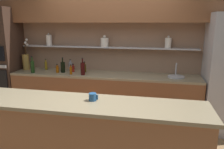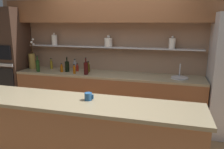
{
  "view_description": "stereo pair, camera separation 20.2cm",
  "coord_description": "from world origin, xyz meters",
  "px_view_note": "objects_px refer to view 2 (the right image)",
  "views": [
    {
      "loc": [
        0.83,
        -2.72,
        1.89
      ],
      "look_at": [
        0.21,
        0.35,
        1.13
      ],
      "focal_mm": 35.0,
      "sensor_mm": 36.0,
      "label": 1
    },
    {
      "loc": [
        1.02,
        -2.68,
        1.89
      ],
      "look_at": [
        0.21,
        0.35,
        1.13
      ],
      "focal_mm": 35.0,
      "sensor_mm": 36.0,
      "label": 2
    }
  ],
  "objects_px": {
    "bottle_wine_1": "(38,66)",
    "bottle_spirit_4": "(75,66)",
    "bottle_sauce_0": "(77,68)",
    "bottle_sauce_9": "(74,70)",
    "oven_tower": "(11,60)",
    "flower_vase": "(32,60)",
    "bottle_wine_7": "(86,68)",
    "bottle_wine_2": "(67,66)",
    "coffee_mug": "(88,96)",
    "bottle_sauce_3": "(62,68)",
    "sink_fixture": "(180,77)",
    "bottle_oil_5": "(87,68)",
    "bottle_oil_6": "(51,64)",
    "bottle_oil_8": "(88,68)"
  },
  "relations": [
    {
      "from": "coffee_mug",
      "to": "bottle_wine_2",
      "type": "bearing_deg",
      "value": 123.24
    },
    {
      "from": "bottle_oil_5",
      "to": "bottle_oil_6",
      "type": "xyz_separation_m",
      "value": [
        -0.89,
        0.18,
        0.0
      ]
    },
    {
      "from": "bottle_oil_5",
      "to": "bottle_wine_7",
      "type": "distance_m",
      "value": 0.14
    },
    {
      "from": "oven_tower",
      "to": "bottle_spirit_4",
      "type": "xyz_separation_m",
      "value": [
        1.42,
        0.13,
        -0.07
      ]
    },
    {
      "from": "bottle_oil_6",
      "to": "flower_vase",
      "type": "bearing_deg",
      "value": -166.91
    },
    {
      "from": "bottle_oil_6",
      "to": "bottle_oil_8",
      "type": "distance_m",
      "value": 0.88
    },
    {
      "from": "bottle_wine_7",
      "to": "bottle_sauce_0",
      "type": "bearing_deg",
      "value": 141.55
    },
    {
      "from": "sink_fixture",
      "to": "bottle_wine_7",
      "type": "height_order",
      "value": "bottle_wine_7"
    },
    {
      "from": "oven_tower",
      "to": "bottle_wine_1",
      "type": "height_order",
      "value": "oven_tower"
    },
    {
      "from": "bottle_wine_2",
      "to": "bottle_wine_7",
      "type": "xyz_separation_m",
      "value": [
        0.45,
        -0.13,
        0.01
      ]
    },
    {
      "from": "bottle_wine_1",
      "to": "bottle_sauce_3",
      "type": "height_order",
      "value": "bottle_wine_1"
    },
    {
      "from": "bottle_oil_5",
      "to": "bottle_oil_8",
      "type": "distance_m",
      "value": 0.1
    },
    {
      "from": "bottle_wine_2",
      "to": "coffee_mug",
      "type": "height_order",
      "value": "bottle_wine_2"
    },
    {
      "from": "bottle_sauce_3",
      "to": "flower_vase",
      "type": "bearing_deg",
      "value": 169.21
    },
    {
      "from": "bottle_wine_2",
      "to": "bottle_sauce_9",
      "type": "height_order",
      "value": "bottle_wine_2"
    },
    {
      "from": "bottle_sauce_3",
      "to": "coffee_mug",
      "type": "relative_size",
      "value": 1.62
    },
    {
      "from": "bottle_sauce_3",
      "to": "bottle_wine_7",
      "type": "bearing_deg",
      "value": -8.09
    },
    {
      "from": "bottle_spirit_4",
      "to": "bottle_oil_5",
      "type": "xyz_separation_m",
      "value": [
        0.33,
        -0.14,
        -0.01
      ]
    },
    {
      "from": "flower_vase",
      "to": "bottle_sauce_0",
      "type": "distance_m",
      "value": 1.04
    },
    {
      "from": "oven_tower",
      "to": "bottle_sauce_0",
      "type": "bearing_deg",
      "value": 2.57
    },
    {
      "from": "bottle_wine_2",
      "to": "bottle_wine_7",
      "type": "distance_m",
      "value": 0.47
    },
    {
      "from": "bottle_sauce_0",
      "to": "coffee_mug",
      "type": "relative_size",
      "value": 1.51
    },
    {
      "from": "bottle_wine_1",
      "to": "bottle_wine_7",
      "type": "xyz_separation_m",
      "value": [
        1.02,
        0.02,
        -0.0
      ]
    },
    {
      "from": "bottle_spirit_4",
      "to": "bottle_sauce_9",
      "type": "distance_m",
      "value": 0.31
    },
    {
      "from": "oven_tower",
      "to": "bottle_sauce_0",
      "type": "distance_m",
      "value": 1.51
    },
    {
      "from": "bottle_spirit_4",
      "to": "bottle_oil_6",
      "type": "height_order",
      "value": "bottle_spirit_4"
    },
    {
      "from": "oven_tower",
      "to": "bottle_wine_2",
      "type": "xyz_separation_m",
      "value": [
        1.32,
        -0.02,
        -0.06
      ]
    },
    {
      "from": "bottle_spirit_4",
      "to": "bottle_oil_6",
      "type": "bearing_deg",
      "value": 176.58
    },
    {
      "from": "sink_fixture",
      "to": "bottle_oil_6",
      "type": "height_order",
      "value": "sink_fixture"
    },
    {
      "from": "bottle_sauce_0",
      "to": "bottle_oil_5",
      "type": "distance_m",
      "value": 0.26
    },
    {
      "from": "sink_fixture",
      "to": "bottle_wine_2",
      "type": "height_order",
      "value": "bottle_wine_2"
    },
    {
      "from": "flower_vase",
      "to": "bottle_wine_7",
      "type": "bearing_deg",
      "value": -9.67
    },
    {
      "from": "bottle_wine_1",
      "to": "bottle_spirit_4",
      "type": "relative_size",
      "value": 1.37
    },
    {
      "from": "bottle_wine_1",
      "to": "bottle_oil_6",
      "type": "distance_m",
      "value": 0.35
    },
    {
      "from": "sink_fixture",
      "to": "bottle_wine_7",
      "type": "xyz_separation_m",
      "value": [
        -1.71,
        -0.16,
        0.1
      ]
    },
    {
      "from": "bottle_sauce_0",
      "to": "bottle_sauce_3",
      "type": "bearing_deg",
      "value": -152.73
    },
    {
      "from": "bottle_wine_7",
      "to": "bottle_sauce_9",
      "type": "xyz_separation_m",
      "value": [
        -0.24,
        -0.0,
        -0.04
      ]
    },
    {
      "from": "flower_vase",
      "to": "sink_fixture",
      "type": "xyz_separation_m",
      "value": [
        3.02,
        -0.06,
        -0.16
      ]
    },
    {
      "from": "flower_vase",
      "to": "bottle_oil_5",
      "type": "relative_size",
      "value": 2.86
    },
    {
      "from": "bottle_oil_8",
      "to": "bottle_sauce_9",
      "type": "xyz_separation_m",
      "value": [
        -0.2,
        -0.24,
        -0.0
      ]
    },
    {
      "from": "flower_vase",
      "to": "bottle_oil_6",
      "type": "relative_size",
      "value": 2.89
    },
    {
      "from": "bottle_sauce_0",
      "to": "coffee_mug",
      "type": "xyz_separation_m",
      "value": [
        0.92,
        -1.77,
        0.08
      ]
    },
    {
      "from": "bottle_wine_1",
      "to": "flower_vase",
      "type": "bearing_deg",
      "value": 140.14
    },
    {
      "from": "bottle_wine_1",
      "to": "bottle_spirit_4",
      "type": "height_order",
      "value": "bottle_wine_1"
    },
    {
      "from": "oven_tower",
      "to": "bottle_sauce_9",
      "type": "relative_size",
      "value": 11.56
    },
    {
      "from": "bottle_sauce_0",
      "to": "bottle_sauce_9",
      "type": "distance_m",
      "value": 0.22
    },
    {
      "from": "bottle_spirit_4",
      "to": "oven_tower",
      "type": "bearing_deg",
      "value": -174.78
    },
    {
      "from": "bottle_wine_7",
      "to": "bottle_spirit_4",
      "type": "bearing_deg",
      "value": 141.52
    },
    {
      "from": "bottle_wine_1",
      "to": "bottle_oil_5",
      "type": "distance_m",
      "value": 1.0
    },
    {
      "from": "oven_tower",
      "to": "bottle_sauce_0",
      "type": "xyz_separation_m",
      "value": [
        1.5,
        0.07,
        -0.1
      ]
    }
  ]
}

